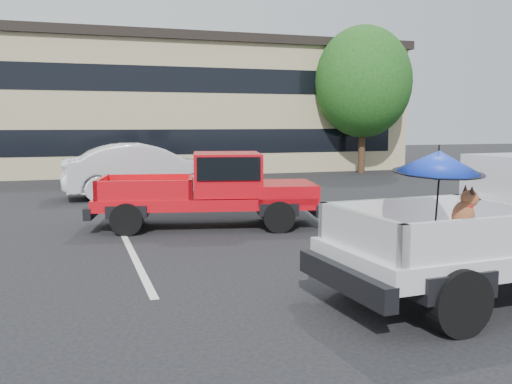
% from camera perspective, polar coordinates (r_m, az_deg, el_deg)
% --- Properties ---
extents(ground, '(90.00, 90.00, 0.00)m').
position_cam_1_polar(ground, '(9.12, 8.65, -7.92)').
color(ground, black).
rests_on(ground, ground).
extents(stripe_left, '(0.12, 5.00, 0.01)m').
position_cam_1_polar(stripe_left, '(10.18, -12.07, -6.41)').
color(stripe_left, silver).
rests_on(stripe_left, ground).
extents(stripe_right, '(0.12, 5.00, 0.01)m').
position_cam_1_polar(stripe_right, '(12.31, 17.00, -4.25)').
color(stripe_right, silver).
rests_on(stripe_right, ground).
extents(motel_building, '(20.40, 8.40, 6.30)m').
position_cam_1_polar(motel_building, '(29.48, -6.40, 8.59)').
color(motel_building, tan).
rests_on(motel_building, ground).
extents(tree_right, '(4.46, 4.46, 6.78)m').
position_cam_1_polar(tree_right, '(27.23, 10.66, 10.77)').
color(tree_right, '#332114').
rests_on(tree_right, ground).
extents(tree_back, '(4.68, 4.68, 7.11)m').
position_cam_1_polar(tree_back, '(33.46, -0.67, 10.50)').
color(tree_back, '#332114').
rests_on(tree_back, ground).
extents(red_pickup, '(5.30, 2.78, 1.66)m').
position_cam_1_polar(red_pickup, '(12.77, -3.59, 0.55)').
color(red_pickup, black).
rests_on(red_pickup, ground).
extents(silver_sedan, '(5.16, 1.92, 1.69)m').
position_cam_1_polar(silver_sedan, '(18.23, -10.92, 2.14)').
color(silver_sedan, silver).
rests_on(silver_sedan, ground).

